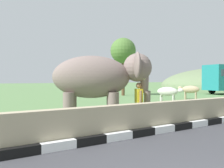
# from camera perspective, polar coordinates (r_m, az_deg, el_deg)

# --- Properties ---
(striped_curb) EXTENTS (16.20, 0.20, 0.24)m
(striped_curb) POSITION_cam_1_polar(r_m,az_deg,el_deg) (6.31, -9.01, -14.14)
(striped_curb) COLOR white
(striped_curb) RESTS_ON ground_plane
(barrier_parapet) EXTENTS (28.00, 0.36, 1.00)m
(barrier_parapet) POSITION_cam_1_polar(r_m,az_deg,el_deg) (7.68, 6.54, -8.47)
(barrier_parapet) COLOR tan
(barrier_parapet) RESTS_ON ground_plane
(elephant) EXTENTS (3.97, 3.40, 2.84)m
(elephant) POSITION_cam_1_polar(r_m,az_deg,el_deg) (9.38, -2.83, 1.50)
(elephant) COLOR slate
(elephant) RESTS_ON ground_plane
(person_handler) EXTENTS (0.37, 0.65, 1.66)m
(person_handler) POSITION_cam_1_polar(r_m,az_deg,el_deg) (9.51, 6.56, -4.04)
(person_handler) COLOR navy
(person_handler) RESTS_ON ground_plane
(cow_near) EXTENTS (1.35, 1.83, 1.23)m
(cow_near) POSITION_cam_1_polar(r_m,az_deg,el_deg) (17.46, 13.58, -1.89)
(cow_near) COLOR beige
(cow_near) RESTS_ON ground_plane
(cow_mid) EXTENTS (1.31, 1.84, 1.23)m
(cow_mid) POSITION_cam_1_polar(r_m,az_deg,el_deg) (21.89, 18.57, -1.31)
(cow_mid) COLOR tan
(cow_mid) RESTS_ON ground_plane
(tree_distant) EXTENTS (2.82, 2.82, 6.37)m
(tree_distant) POSITION_cam_1_polar(r_m,az_deg,el_deg) (26.02, 2.75, 8.00)
(tree_distant) COLOR brown
(tree_distant) RESTS_ON ground_plane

